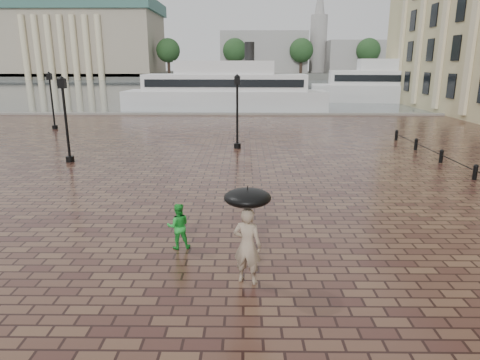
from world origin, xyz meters
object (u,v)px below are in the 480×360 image
at_px(adult_pedestrian, 247,246).
at_px(ferry_near, 225,90).
at_px(ferry_far, 401,85).
at_px(street_lamps, 114,109).
at_px(child_pedestrian, 178,226).

height_order(adult_pedestrian, ferry_near, ferry_near).
bearing_deg(ferry_far, street_lamps, -125.12).
distance_m(adult_pedestrian, ferry_near, 40.24).
bearing_deg(street_lamps, adult_pedestrian, -65.18).
xyz_separation_m(child_pedestrian, ferry_near, (-0.32, 38.20, 1.57)).
height_order(child_pedestrian, ferry_near, ferry_near).
xyz_separation_m(street_lamps, adult_pedestrian, (8.53, -18.45, -1.37)).
bearing_deg(ferry_near, street_lamps, -103.91).
relative_size(street_lamps, ferry_far, 0.63).
relative_size(adult_pedestrian, child_pedestrian, 1.42).
relative_size(child_pedestrian, ferry_near, 0.06).
xyz_separation_m(ferry_near, ferry_far, (23.65, 10.78, 0.13)).
relative_size(street_lamps, ferry_near, 0.67).
distance_m(adult_pedestrian, child_pedestrian, 2.78).
distance_m(adult_pedestrian, ferry_far, 55.26).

